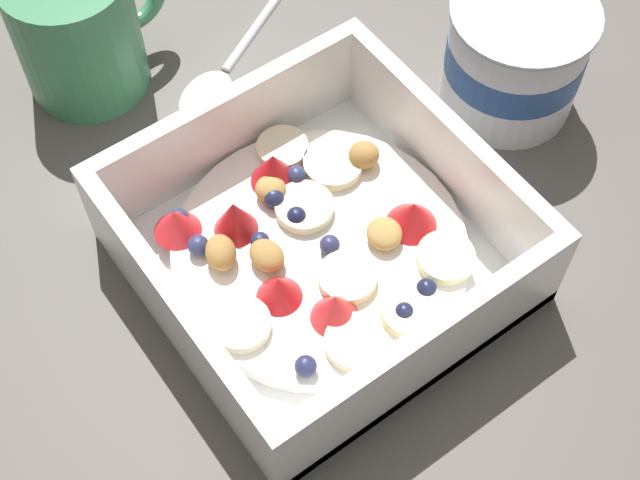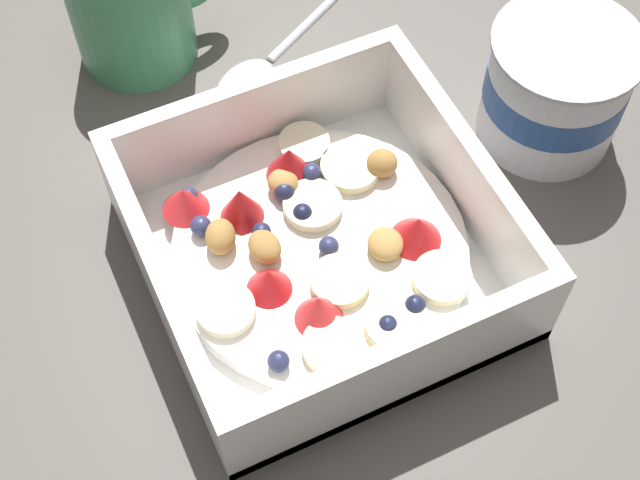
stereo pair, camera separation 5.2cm
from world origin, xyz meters
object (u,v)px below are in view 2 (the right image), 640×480
yogurt_cup (556,87)px  coffee_mug (132,1)px  spoon (272,54)px  fruit_bowl (318,247)px

yogurt_cup → coffee_mug: size_ratio=0.84×
spoon → coffee_mug: 0.10m
fruit_bowl → coffee_mug: coffee_mug is taller
fruit_bowl → yogurt_cup: 0.18m
spoon → yogurt_cup: (0.13, 0.14, 0.04)m
fruit_bowl → coffee_mug: (-0.21, -0.04, 0.02)m
spoon → yogurt_cup: 0.19m
spoon → coffee_mug: size_ratio=1.47×
yogurt_cup → fruit_bowl: bearing=-79.8°
coffee_mug → fruit_bowl: bearing=9.7°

